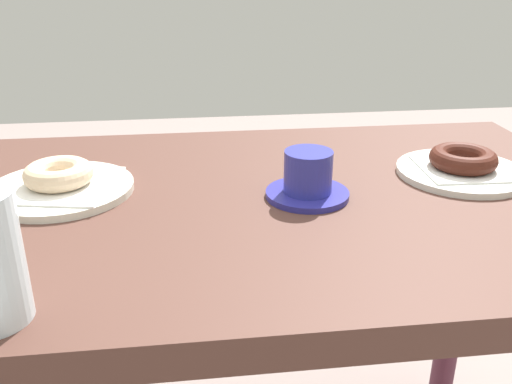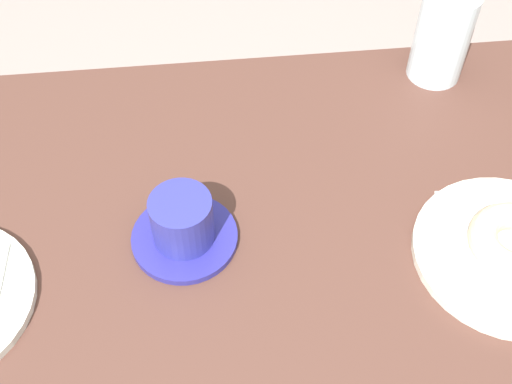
# 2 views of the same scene
# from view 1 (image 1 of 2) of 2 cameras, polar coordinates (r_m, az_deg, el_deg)

# --- Properties ---
(table) EXTENTS (1.14, 0.69, 0.70)m
(table) POSITION_cam_1_polar(r_m,az_deg,el_deg) (0.90, 0.09, -5.59)
(table) COLOR #4E3028
(table) RESTS_ON ground_plane
(plate_sugar_ring) EXTENTS (0.22, 0.22, 0.01)m
(plate_sugar_ring) POSITION_cam_1_polar(r_m,az_deg,el_deg) (0.92, -19.41, 0.29)
(plate_sugar_ring) COLOR silver
(plate_sugar_ring) RESTS_ON table
(napkin_sugar_ring) EXTENTS (0.19, 0.19, 0.00)m
(napkin_sugar_ring) POSITION_cam_1_polar(r_m,az_deg,el_deg) (0.91, -19.47, 0.72)
(napkin_sugar_ring) COLOR white
(napkin_sugar_ring) RESTS_ON plate_sugar_ring
(donut_sugar_ring) EXTENTS (0.11, 0.11, 0.03)m
(donut_sugar_ring) POSITION_cam_1_polar(r_m,az_deg,el_deg) (0.91, -19.62, 1.77)
(donut_sugar_ring) COLOR beige
(donut_sugar_ring) RESTS_ON napkin_sugar_ring
(plate_chocolate_ring) EXTENTS (0.21, 0.21, 0.01)m
(plate_chocolate_ring) POSITION_cam_1_polar(r_m,az_deg,el_deg) (1.00, 20.31, 1.96)
(plate_chocolate_ring) COLOR silver
(plate_chocolate_ring) RESTS_ON table
(napkin_chocolate_ring) EXTENTS (0.14, 0.14, 0.00)m
(napkin_chocolate_ring) POSITION_cam_1_polar(r_m,az_deg,el_deg) (0.99, 20.37, 2.32)
(napkin_chocolate_ring) COLOR white
(napkin_chocolate_ring) RESTS_ON plate_chocolate_ring
(donut_chocolate_ring) EXTENTS (0.11, 0.11, 0.03)m
(donut_chocolate_ring) POSITION_cam_1_polar(r_m,az_deg,el_deg) (0.99, 20.50, 3.24)
(donut_chocolate_ring) COLOR #3F1910
(donut_chocolate_ring) RESTS_ON napkin_chocolate_ring
(coffee_cup) EXTENTS (0.13, 0.13, 0.07)m
(coffee_cup) POSITION_cam_1_polar(r_m,az_deg,el_deg) (0.84, 5.35, 1.47)
(coffee_cup) COLOR navy
(coffee_cup) RESTS_ON table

